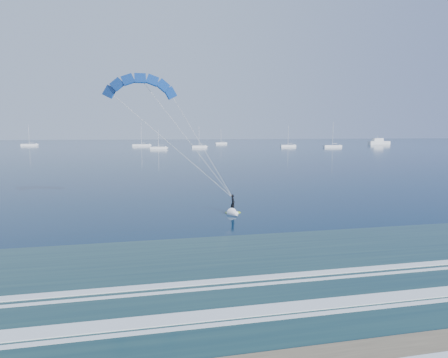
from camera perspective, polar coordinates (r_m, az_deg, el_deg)
kitesurfer_rig at (r=38.47m, az=-5.45°, el=5.85°), size 14.34×4.38×14.63m
motor_yacht at (r=291.94m, az=21.22°, el=4.95°), size 14.91×3.98×6.18m
sailboat_2 at (r=241.03m, az=-11.71°, el=4.77°), size 10.62×2.40×14.05m
sailboat_3 at (r=213.17m, az=-3.58°, el=4.65°), size 7.98×2.40×11.18m
sailboat_4 at (r=277.46m, az=-0.43°, el=5.14°), size 7.82×2.40×10.76m
sailboat_5 at (r=227.66m, az=9.13°, el=4.71°), size 8.77×2.40×11.96m
sailboat_6 at (r=226.84m, az=15.24°, el=4.56°), size 10.26×2.40×13.69m
sailboat_7 at (r=198.62m, az=-9.35°, el=4.42°), size 8.21×2.40×10.09m
sailboat_8 at (r=270.62m, az=-26.05°, el=4.42°), size 9.35×2.40×12.54m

